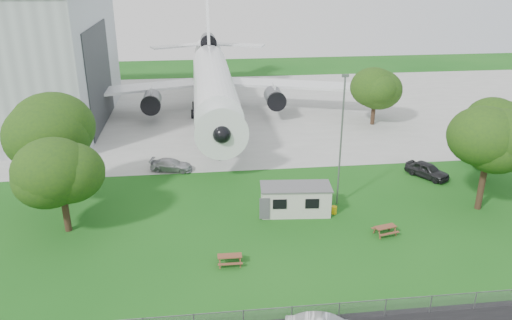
{
  "coord_description": "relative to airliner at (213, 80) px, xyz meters",
  "views": [
    {
      "loc": [
        -4.14,
        -34.02,
        21.02
      ],
      "look_at": [
        0.86,
        8.0,
        4.0
      ],
      "focal_mm": 35.0,
      "sensor_mm": 36.0,
      "label": 1
    }
  ],
  "objects": [
    {
      "name": "tree_far_apron",
      "position": [
        21.46,
        -6.8,
        -0.73
      ],
      "size": [
        6.37,
        6.37,
        7.74
      ],
      "color": "#382619",
      "rests_on": "ground"
    },
    {
      "name": "car_ne_hatch",
      "position": [
        21.08,
        -24.82,
        -4.49
      ],
      "size": [
        4.06,
        4.86,
        1.57
      ],
      "primitive_type": "imported",
      "rotation": [
        0.0,
        0.0,
        0.58
      ],
      "color": "black",
      "rests_on": "ground"
    },
    {
      "name": "site_cabin",
      "position": [
        6.03,
        -30.91,
        -3.96
      ],
      "size": [
        6.85,
        3.2,
        2.62
      ],
      "color": "beige",
      "rests_on": "ground"
    },
    {
      "name": "concrete_apron",
      "position": [
        2.0,
        2.14,
        -5.25
      ],
      "size": [
        120.0,
        46.0,
        0.03
      ],
      "primitive_type": "cube",
      "color": "#B7B7B2",
      "rests_on": "ground"
    },
    {
      "name": "lamp_mast",
      "position": [
        10.2,
        -29.66,
        0.73
      ],
      "size": [
        0.16,
        0.16,
        12.0
      ],
      "primitive_type": "cylinder",
      "color": "slate",
      "rests_on": "ground"
    },
    {
      "name": "airliner",
      "position": [
        0.0,
        0.0,
        0.0
      ],
      "size": [
        46.36,
        47.73,
        17.69
      ],
      "color": "white",
      "rests_on": "ground"
    },
    {
      "name": "tree_east_front",
      "position": [
        22.67,
        -32.09,
        1.19
      ],
      "size": [
        6.53,
        6.53,
        9.74
      ],
      "color": "#382619",
      "rests_on": "ground"
    },
    {
      "name": "tree_west_big",
      "position": [
        -14.88,
        -26.89,
        1.44
      ],
      "size": [
        8.06,
        8.06,
        10.75
      ],
      "color": "#382619",
      "rests_on": "ground"
    },
    {
      "name": "ground",
      "position": [
        2.0,
        -35.86,
        -5.27
      ],
      "size": [
        160.0,
        160.0,
        0.0
      ],
      "primitive_type": "plane",
      "color": "#24671C"
    },
    {
      "name": "picnic_east",
      "position": [
        12.62,
        -35.58,
        -5.27
      ],
      "size": [
        2.1,
        1.88,
        0.76
      ],
      "primitive_type": null,
      "rotation": [
        0.0,
        0.0,
        0.24
      ],
      "color": "brown",
      "rests_on": "ground"
    },
    {
      "name": "car_ne_sedan",
      "position": [
        28.3,
        -21.82,
        -4.59
      ],
      "size": [
        2.26,
        4.32,
        1.35
      ],
      "primitive_type": "imported",
      "rotation": [
        0.0,
        0.0,
        -0.21
      ],
      "color": "black",
      "rests_on": "ground"
    },
    {
      "name": "picnic_west",
      "position": [
        -0.35,
        -38.38,
        -5.27
      ],
      "size": [
        1.82,
        1.52,
        0.76
      ],
      "primitive_type": null,
      "rotation": [
        0.0,
        0.0,
        -0.01
      ],
      "color": "brown",
      "rests_on": "ground"
    },
    {
      "name": "tree_east_back",
      "position": [
        26.4,
        -26.41,
        0.81
      ],
      "size": [
        6.62,
        6.62,
        9.4
      ],
      "color": "#382619",
      "rests_on": "ground"
    },
    {
      "name": "tree_west_small",
      "position": [
        -13.4,
        -31.79,
        -0.09
      ],
      "size": [
        6.37,
        6.37,
        8.38
      ],
      "color": "#382619",
      "rests_on": "ground"
    },
    {
      "name": "car_apron_van",
      "position": [
        -5.33,
        -19.98,
        -4.62
      ],
      "size": [
        4.73,
        2.7,
        1.29
      ],
      "primitive_type": "imported",
      "rotation": [
        0.0,
        0.0,
        1.36
      ],
      "color": "#A8AAAF",
      "rests_on": "ground"
    }
  ]
}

